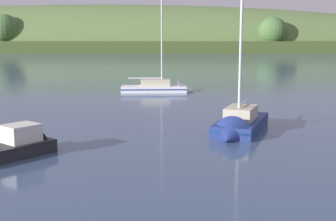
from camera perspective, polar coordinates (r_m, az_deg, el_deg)
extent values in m
cube|color=#3C4E24|center=(228.53, -3.48, 8.33)|extent=(546.66, 72.12, 5.49)
ellipsoid|color=#56703D|center=(251.20, -9.64, 7.67)|extent=(438.28, 82.74, 50.67)
sphere|color=#476B38|center=(236.57, -20.55, 9.80)|extent=(15.82, 15.82, 15.82)
sphere|color=#476B38|center=(222.66, 13.48, 10.03)|extent=(13.89, 13.89, 13.89)
cube|color=white|center=(54.31, -1.86, 2.55)|extent=(8.24, 3.54, 1.31)
cone|color=white|center=(54.46, 2.35, 2.56)|extent=(2.27, 2.77, 2.56)
cube|color=navy|center=(54.27, -1.86, 2.87)|extent=(8.24, 3.57, 0.15)
cube|color=#BCB299|center=(54.20, -1.65, 3.66)|extent=(3.78, 2.20, 0.81)
cylinder|color=silver|center=(53.95, -0.82, 9.75)|extent=(0.19, 0.19, 12.31)
cylinder|color=silver|center=(54.15, -3.04, 4.24)|extent=(4.19, 0.62, 0.15)
cube|color=navy|center=(31.91, 9.51, -2.26)|extent=(4.67, 7.54, 1.32)
cone|color=navy|center=(28.54, 8.04, -3.59)|extent=(3.03, 2.45, 2.63)
cube|color=navy|center=(31.85, 9.52, -1.75)|extent=(4.70, 7.55, 0.17)
cube|color=#BCB299|center=(31.54, 9.50, -0.32)|extent=(2.71, 3.58, 0.92)
cylinder|color=silver|center=(30.42, 9.48, 9.08)|extent=(0.19, 0.19, 11.22)
cylinder|color=silver|center=(32.55, 9.94, 1.04)|extent=(1.22, 3.58, 0.15)
cube|color=#232328|center=(25.71, -20.97, -5.47)|extent=(5.17, 6.09, 1.05)
cone|color=#232328|center=(27.22, -15.61, -4.39)|extent=(2.16, 1.89, 2.00)
cube|color=black|center=(25.59, -21.03, -4.41)|extent=(5.21, 6.11, 0.08)
cube|color=silver|center=(26.13, -18.62, -2.80)|extent=(2.35, 2.41, 0.99)
cube|color=#192833|center=(26.55, -17.10, -2.21)|extent=(1.20, 0.85, 0.56)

